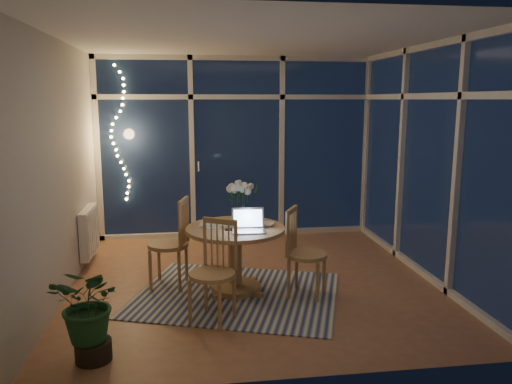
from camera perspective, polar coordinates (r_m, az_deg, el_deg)
floor at (r=5.65m, az=-0.05°, el=-10.12°), size 4.00×4.00×0.00m
ceiling at (r=5.32m, az=-0.05°, el=17.09°), size 4.00×4.00×0.00m
wall_back at (r=7.31m, az=-2.20°, el=5.08°), size 4.00×0.04×2.60m
wall_front at (r=3.39m, az=4.58°, el=-1.29°), size 4.00×0.04×2.60m
wall_left at (r=5.43m, az=-21.45°, el=2.48°), size 0.04×4.00×2.60m
wall_right at (r=5.94m, az=19.46°, el=3.24°), size 0.04×4.00×2.60m
window_wall_back at (r=7.27m, az=-2.17°, el=5.05°), size 4.00×0.10×2.60m
window_wall_right at (r=5.92m, az=19.12°, el=3.24°), size 0.10×4.00×2.60m
radiator at (r=6.46m, az=-18.57°, el=-4.31°), size 0.10×0.70×0.58m
fairy_lights at (r=7.19m, az=-15.39°, el=6.43°), size 0.24×0.10×1.85m
garden_patio at (r=10.51m, az=-1.07°, el=-0.73°), size 12.00×6.00×0.10m
garden_fence at (r=10.82m, az=-4.04°, el=4.70°), size 11.00×0.08×1.80m
neighbour_roof at (r=13.78m, az=-3.72°, el=11.37°), size 7.00×3.00×2.20m
garden_shrubs at (r=8.77m, az=-8.28°, el=0.29°), size 0.90×0.90×0.90m
rug at (r=5.27m, az=-2.21°, el=-11.60°), size 2.44×2.19×0.01m
dining_table at (r=5.25m, az=-2.34°, el=-7.73°), size 1.30×1.30×0.70m
chair_left at (r=5.43m, az=-10.02°, el=-5.69°), size 0.55×0.55×0.98m
chair_right at (r=5.11m, az=5.85°, el=-6.90°), size 0.58×0.58×0.93m
chair_front at (r=4.54m, az=-5.04°, el=-9.09°), size 0.60×0.60×0.94m
laptop at (r=4.95m, az=-0.83°, el=-3.23°), size 0.34×0.29×0.24m
flower_vase at (r=5.37m, az=-1.44°, el=-2.28°), size 0.26×0.26×0.21m
bowl at (r=5.18m, az=1.21°, el=-3.73°), size 0.19×0.19×0.04m
newspapers at (r=5.31m, az=-4.21°, el=-3.56°), size 0.45×0.37×0.01m
phone at (r=5.04m, az=-2.95°, el=-4.31°), size 0.11×0.05×0.01m
potted_plant at (r=4.11m, az=-18.32°, el=-13.12°), size 0.68×0.65×0.76m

